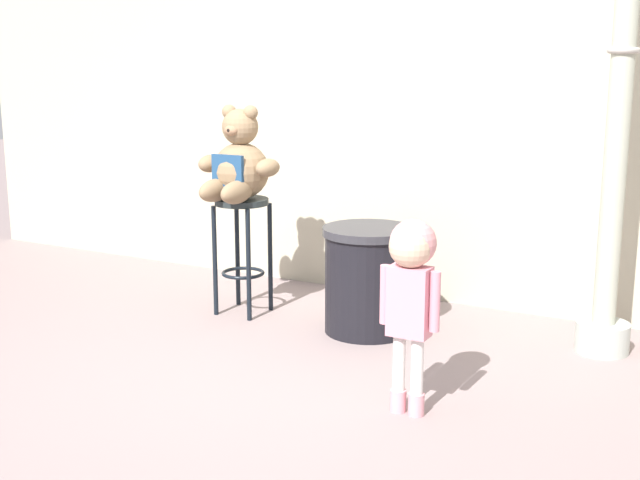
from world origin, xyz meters
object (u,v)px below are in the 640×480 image
lamppost (617,147)px  child_walking (411,275)px  trash_bin (368,279)px  teddy_bear (238,165)px  bar_stool_with_teddy (242,233)px

lamppost → child_walking: bearing=-116.3°
trash_bin → teddy_bear: bearing=-175.9°
bar_stool_with_teddy → child_walking: child_walking is taller
bar_stool_with_teddy → trash_bin: 0.95m
trash_bin → lamppost: size_ratio=0.22×
bar_stool_with_teddy → teddy_bear: 0.47m
trash_bin → bar_stool_with_teddy: bearing=-177.7°
bar_stool_with_teddy → trash_bin: size_ratio=1.17×
teddy_bear → trash_bin: bearing=4.1°
bar_stool_with_teddy → lamppost: size_ratio=0.26×
teddy_bear → lamppost: (2.32, 0.39, 0.20)m
bar_stool_with_teddy → child_walking: size_ratio=0.82×
bar_stool_with_teddy → trash_bin: bearing=2.3°
bar_stool_with_teddy → lamppost: (2.32, 0.36, 0.67)m
child_walking → trash_bin: size_ratio=1.43×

